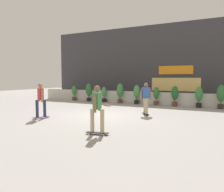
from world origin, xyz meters
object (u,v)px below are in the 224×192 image
potted_plant_1 (89,91)px  skater_foreground (41,99)px  potted_plant_5 (156,95)px  potted_plant_3 (120,92)px  potted_plant_6 (175,95)px  potted_plant_2 (104,94)px  skater_by_wall_right (146,97)px  potted_plant_4 (137,93)px  potted_plant_0 (74,92)px  skater_far_left (97,108)px  potted_plant_7 (199,96)px  potted_plant_8 (221,95)px  skateboard_near_camera (107,105)px

potted_plant_1 → skater_foreground: (2.26, -7.64, 0.07)m
potted_plant_5 → skater_foreground: skater_foreground is taller
potted_plant_3 → potted_plant_6: 4.16m
potted_plant_2 → potted_plant_3: potted_plant_3 is taller
potted_plant_3 → potted_plant_5: (2.85, 0.00, -0.16)m
skater_by_wall_right → skater_foreground: same height
potted_plant_2 → potted_plant_4: 2.78m
potted_plant_0 → potted_plant_5: potted_plant_5 is taller
potted_plant_5 → skater_far_left: skater_far_left is taller
potted_plant_0 → potted_plant_7: (10.08, 0.00, 0.08)m
potted_plant_2 → potted_plant_0: bearing=180.0°
skater_by_wall_right → skater_far_left: bearing=-91.9°
potted_plant_8 → skater_by_wall_right: bearing=-128.7°
potted_plant_3 → skateboard_near_camera: bearing=-93.9°
potted_plant_3 → skater_far_left: size_ratio=0.90×
potted_plant_1 → potted_plant_3: potted_plant_3 is taller
potted_plant_6 → skater_foreground: 9.00m
skater_foreground → skateboard_near_camera: skater_foreground is taller
potted_plant_3 → skater_foreground: skater_foreground is taller
potted_plant_0 → skater_by_wall_right: skater_by_wall_right is taller
potted_plant_3 → skater_by_wall_right: 5.59m
potted_plant_0 → potted_plant_4: size_ratio=0.89×
potted_plant_5 → skater_by_wall_right: (0.69, -4.33, 0.22)m
potted_plant_8 → potted_plant_0: bearing=180.0°
potted_plant_5 → potted_plant_1: bearing=-180.0°
skater_foreground → potted_plant_3: bearing=85.5°
potted_plant_5 → potted_plant_6: size_ratio=0.93×
potted_plant_3 → skater_far_left: (3.39, -9.03, 0.05)m
potted_plant_2 → skateboard_near_camera: bearing=-55.6°
potted_plant_2 → potted_plant_8: bearing=0.0°
skater_foreground → skateboard_near_camera: (0.48, 5.76, -0.88)m
potted_plant_8 → potted_plant_1: bearing=-180.0°
potted_plant_4 → potted_plant_5: size_ratio=1.10×
potted_plant_7 → skater_far_left: size_ratio=0.81×
potted_plant_0 → potted_plant_3: 4.38m
potted_plant_2 → skateboard_near_camera: (1.28, -1.88, -0.61)m
potted_plant_7 → skateboard_near_camera: bearing=-162.2°
potted_plant_7 → skater_foreground: bearing=-129.6°
potted_plant_7 → skater_far_left: 9.33m
potted_plant_5 → potted_plant_8: 4.15m
skater_foreground → potted_plant_7: bearing=50.4°
potted_plant_5 → potted_plant_7: 2.86m
potted_plant_5 → potted_plant_4: bearing=180.0°
potted_plant_6 → potted_plant_8: 2.85m
potted_plant_4 → potted_plant_5: potted_plant_4 is taller
potted_plant_7 → skater_far_left: bearing=-104.4°
potted_plant_3 → potted_plant_8: 7.00m
potted_plant_3 → skater_foreground: (-0.61, -7.64, 0.05)m
potted_plant_6 → skateboard_near_camera: size_ratio=1.73×
potted_plant_8 → potted_plant_6: bearing=180.0°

